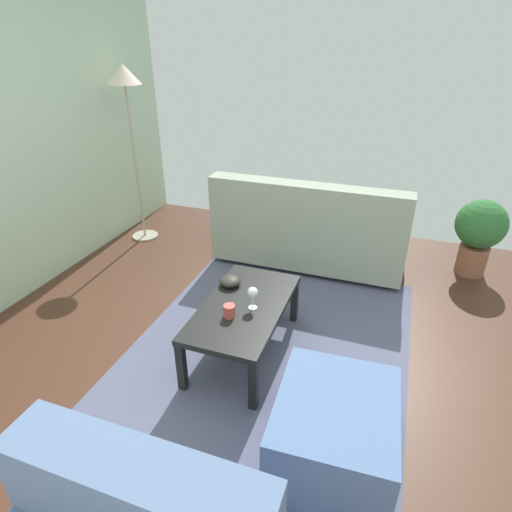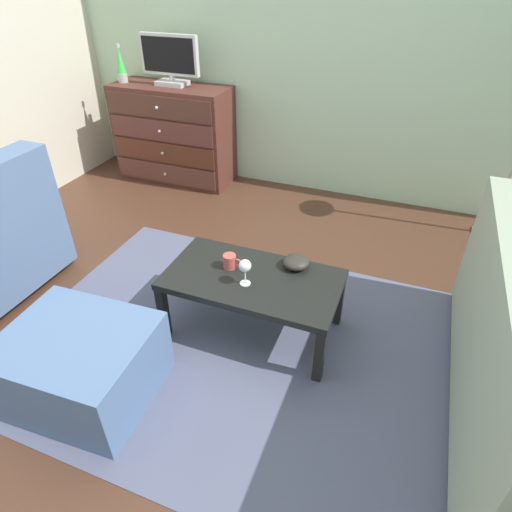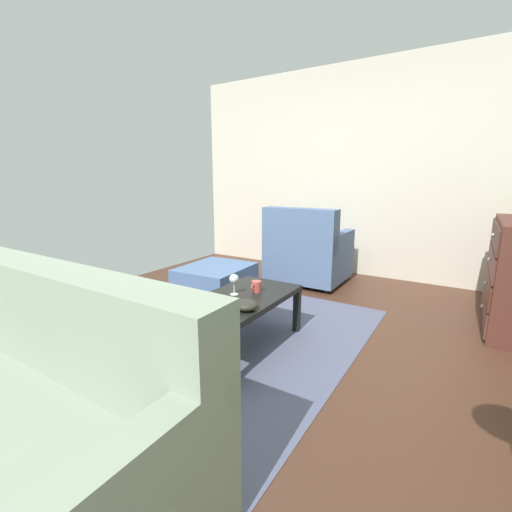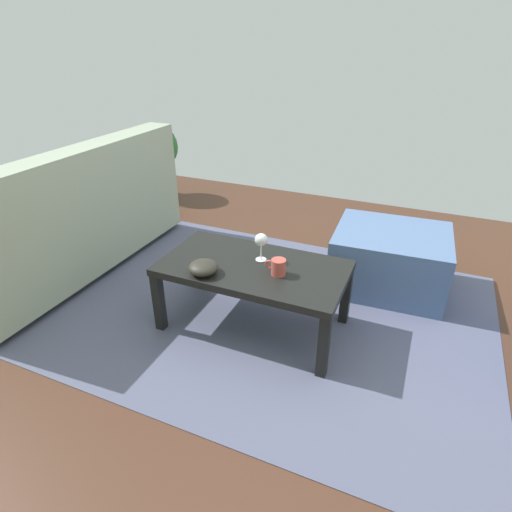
{
  "view_description": "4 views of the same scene",
  "coord_description": "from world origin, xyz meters",
  "px_view_note": "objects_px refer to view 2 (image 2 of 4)",
  "views": [
    {
      "loc": [
        -1.98,
        -0.9,
        2.0
      ],
      "look_at": [
        0.35,
        -0.07,
        0.7
      ],
      "focal_mm": 29.49,
      "sensor_mm": 36.0,
      "label": 1
    },
    {
      "loc": [
        0.92,
        -1.83,
        1.87
      ],
      "look_at": [
        0.18,
        0.09,
        0.45
      ],
      "focal_mm": 30.19,
      "sensor_mm": 36.0,
      "label": 2
    },
    {
      "loc": [
        2.19,
        1.33,
        1.24
      ],
      "look_at": [
        0.16,
        0.07,
        0.7
      ],
      "focal_mm": 24.33,
      "sensor_mm": 36.0,
      "label": 3
    },
    {
      "loc": [
        -0.58,
        1.75,
        1.49
      ],
      "look_at": [
        0.15,
        0.06,
        0.51
      ],
      "focal_mm": 29.41,
      "sensor_mm": 36.0,
      "label": 4
    }
  ],
  "objects_px": {
    "dresser": "(174,134)",
    "ottoman": "(81,364)",
    "wine_glass": "(245,267)",
    "coffee_table": "(252,284)",
    "mug": "(230,261)",
    "lava_lamp": "(121,66)",
    "tv": "(170,59)",
    "bowl_decorative": "(296,262)"
  },
  "relations": [
    {
      "from": "lava_lamp",
      "to": "dresser",
      "type": "bearing_deg",
      "value": 5.34
    },
    {
      "from": "tv",
      "to": "coffee_table",
      "type": "relative_size",
      "value": 0.57
    },
    {
      "from": "tv",
      "to": "ottoman",
      "type": "height_order",
      "value": "tv"
    },
    {
      "from": "tv",
      "to": "mug",
      "type": "height_order",
      "value": "tv"
    },
    {
      "from": "lava_lamp",
      "to": "coffee_table",
      "type": "relative_size",
      "value": 0.33
    },
    {
      "from": "dresser",
      "to": "ottoman",
      "type": "height_order",
      "value": "dresser"
    },
    {
      "from": "tv",
      "to": "mug",
      "type": "bearing_deg",
      "value": -52.49
    },
    {
      "from": "wine_glass",
      "to": "coffee_table",
      "type": "bearing_deg",
      "value": 77.93
    },
    {
      "from": "tv",
      "to": "coffee_table",
      "type": "height_order",
      "value": "tv"
    },
    {
      "from": "mug",
      "to": "bowl_decorative",
      "type": "relative_size",
      "value": 0.74
    },
    {
      "from": "wine_glass",
      "to": "bowl_decorative",
      "type": "height_order",
      "value": "wine_glass"
    },
    {
      "from": "dresser",
      "to": "bowl_decorative",
      "type": "height_order",
      "value": "dresser"
    },
    {
      "from": "coffee_table",
      "to": "lava_lamp",
      "type": "bearing_deg",
      "value": 138.96
    },
    {
      "from": "coffee_table",
      "to": "mug",
      "type": "bearing_deg",
      "value": 165.38
    },
    {
      "from": "dresser",
      "to": "ottoman",
      "type": "distance_m",
      "value": 2.69
    },
    {
      "from": "dresser",
      "to": "lava_lamp",
      "type": "distance_m",
      "value": 0.76
    },
    {
      "from": "ottoman",
      "to": "bowl_decorative",
      "type": "bearing_deg",
      "value": 47.89
    },
    {
      "from": "lava_lamp",
      "to": "coffee_table",
      "type": "xyz_separation_m",
      "value": [
        2.0,
        -1.74,
        -0.71
      ]
    },
    {
      "from": "dresser",
      "to": "lava_lamp",
      "type": "height_order",
      "value": "lava_lamp"
    },
    {
      "from": "bowl_decorative",
      "to": "lava_lamp",
      "type": "bearing_deg",
      "value": 144.67
    },
    {
      "from": "mug",
      "to": "ottoman",
      "type": "xyz_separation_m",
      "value": [
        -0.48,
        -0.78,
        -0.24
      ]
    },
    {
      "from": "coffee_table",
      "to": "bowl_decorative",
      "type": "relative_size",
      "value": 6.45
    },
    {
      "from": "coffee_table",
      "to": "wine_glass",
      "type": "height_order",
      "value": "wine_glass"
    },
    {
      "from": "bowl_decorative",
      "to": "dresser",
      "type": "bearing_deg",
      "value": 137.25
    },
    {
      "from": "bowl_decorative",
      "to": "coffee_table",
      "type": "bearing_deg",
      "value": -137.73
    },
    {
      "from": "tv",
      "to": "dresser",
      "type": "bearing_deg",
      "value": -134.24
    },
    {
      "from": "bowl_decorative",
      "to": "ottoman",
      "type": "xyz_separation_m",
      "value": [
        -0.83,
        -0.92,
        -0.23
      ]
    },
    {
      "from": "coffee_table",
      "to": "wine_glass",
      "type": "bearing_deg",
      "value": -102.07
    },
    {
      "from": "coffee_table",
      "to": "wine_glass",
      "type": "relative_size",
      "value": 6.32
    },
    {
      "from": "tv",
      "to": "lava_lamp",
      "type": "height_order",
      "value": "tv"
    },
    {
      "from": "tv",
      "to": "coffee_table",
      "type": "distance_m",
      "value": 2.48
    },
    {
      "from": "wine_glass",
      "to": "dresser",
      "type": "bearing_deg",
      "value": 129.33
    },
    {
      "from": "tv",
      "to": "bowl_decorative",
      "type": "xyz_separation_m",
      "value": [
        1.71,
        -1.62,
        -0.7
      ]
    },
    {
      "from": "lava_lamp",
      "to": "coffee_table",
      "type": "bearing_deg",
      "value": -41.04
    },
    {
      "from": "mug",
      "to": "lava_lamp",
      "type": "bearing_deg",
      "value": 137.35
    },
    {
      "from": "tv",
      "to": "bowl_decorative",
      "type": "bearing_deg",
      "value": -43.57
    },
    {
      "from": "wine_glass",
      "to": "mug",
      "type": "bearing_deg",
      "value": 141.56
    },
    {
      "from": "lava_lamp",
      "to": "bowl_decorative",
      "type": "bearing_deg",
      "value": -35.33
    },
    {
      "from": "dresser",
      "to": "tv",
      "type": "relative_size",
      "value": 2.01
    },
    {
      "from": "tv",
      "to": "mug",
      "type": "xyz_separation_m",
      "value": [
        1.36,
        -1.77,
        -0.69
      ]
    },
    {
      "from": "bowl_decorative",
      "to": "ottoman",
      "type": "height_order",
      "value": "bowl_decorative"
    },
    {
      "from": "lava_lamp",
      "to": "ottoman",
      "type": "bearing_deg",
      "value": -61.21
    }
  ]
}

